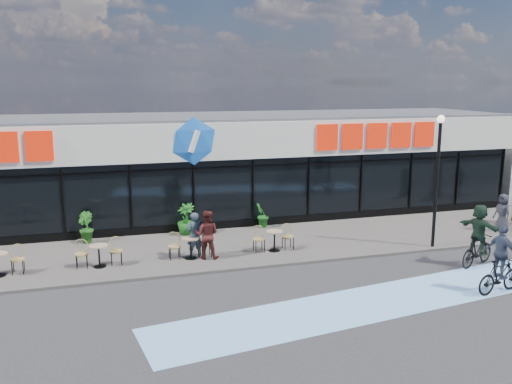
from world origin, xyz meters
TOP-DOWN VIEW (x-y plane):
  - ground at (0.00, 0.00)m, footprint 120.00×120.00m
  - sidewalk at (0.00, 4.50)m, footprint 44.00×5.00m
  - bike_lane at (4.00, -1.50)m, footprint 14.17×4.13m
  - building at (-0.00, 9.93)m, footprint 30.60×6.57m
  - lamp_post at (8.06, 2.30)m, footprint 0.28×0.28m
  - bistro_set_3 at (-3.80, 3.54)m, footprint 1.54×0.62m
  - bistro_set_4 at (-0.76, 3.54)m, footprint 1.54×0.62m
  - bistro_set_5 at (2.27, 3.54)m, footprint 1.54×0.62m
  - potted_plant_left at (-4.25, 6.48)m, footprint 0.78×0.82m
  - potted_plant_mid at (-0.41, 6.52)m, footprint 0.97×0.97m
  - potted_plant_right at (2.78, 6.63)m, footprint 0.74×0.70m
  - patron_left at (-0.62, 3.55)m, footprint 0.66×0.52m
  - patron_right at (-0.22, 3.32)m, footprint 1.00×0.90m
  - pedestrian_a at (11.99, 3.33)m, footprint 0.55×0.80m
  - cyclist_a at (7.39, -1.96)m, footprint 1.76×0.99m
  - cyclist_b at (8.38, 0.25)m, footprint 1.87×1.62m

SIDE VIEW (x-z plane):
  - ground at x=0.00m, z-range 0.00..0.00m
  - bike_lane at x=4.00m, z-range 0.00..0.01m
  - sidewalk at x=0.00m, z-range 0.00..0.10m
  - bistro_set_3 at x=-3.80m, z-range 0.11..1.01m
  - bistro_set_4 at x=-0.76m, z-range 0.11..1.01m
  - bistro_set_5 at x=2.27m, z-range 0.11..1.01m
  - potted_plant_right at x=2.78m, z-range 0.10..1.15m
  - potted_plant_left at x=-4.25m, z-range 0.10..1.27m
  - potted_plant_mid at x=-0.41m, z-range 0.10..1.34m
  - cyclist_a at x=7.39m, z-range -0.21..1.83m
  - pedestrian_a at x=11.99m, z-range 0.10..1.65m
  - patron_left at x=-0.62m, z-range 0.10..1.70m
  - patron_right at x=-0.22m, z-range 0.10..1.80m
  - cyclist_b at x=8.38m, z-range -0.10..2.02m
  - building at x=0.00m, z-range -0.04..4.71m
  - lamp_post at x=8.06m, z-range 0.58..5.40m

